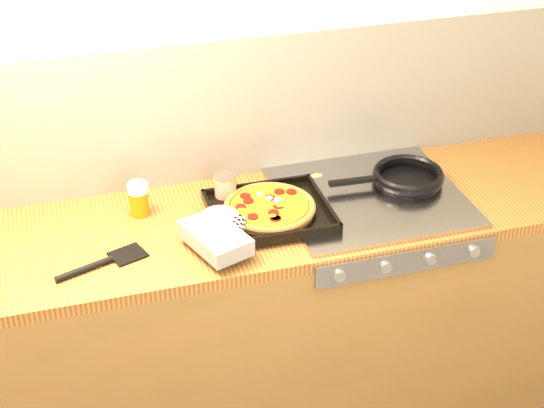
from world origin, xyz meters
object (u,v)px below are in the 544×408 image
object	(u,v)px
pizza_on_tray	(254,215)
juice_glass	(139,199)
frying_pan	(406,177)
tomato_can	(225,189)

from	to	relation	value
pizza_on_tray	juice_glass	bearing A→B (deg)	152.14
pizza_on_tray	juice_glass	size ratio (longest dim) A/B	4.44
pizza_on_tray	frying_pan	size ratio (longest dim) A/B	1.22
tomato_can	juice_glass	size ratio (longest dim) A/B	0.92
frying_pan	tomato_can	bearing A→B (deg)	173.25
frying_pan	pizza_on_tray	bearing A→B (deg)	-170.16
pizza_on_tray	frying_pan	world-z (taller)	pizza_on_tray
frying_pan	juice_glass	bearing A→B (deg)	174.97
pizza_on_tray	frying_pan	xyz separation A→B (m)	(0.57, 0.10, -0.00)
tomato_can	juice_glass	world-z (taller)	juice_glass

